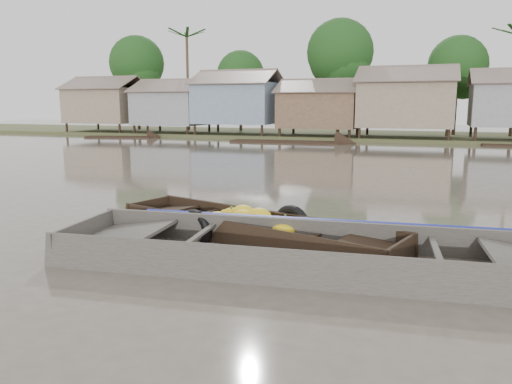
% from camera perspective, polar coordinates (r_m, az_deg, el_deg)
% --- Properties ---
extents(ground, '(120.00, 120.00, 0.00)m').
position_cam_1_polar(ground, '(9.97, -7.08, -5.70)').
color(ground, '#534C40').
rests_on(ground, ground).
extents(riverbank, '(120.00, 12.47, 10.22)m').
position_cam_1_polar(riverbank, '(40.47, 17.71, 10.16)').
color(riverbank, '#384723').
rests_on(riverbank, ground).
extents(banana_boat, '(6.44, 3.28, 0.90)m').
position_cam_1_polar(banana_boat, '(10.18, -0.83, -4.14)').
color(banana_boat, black).
rests_on(banana_boat, ground).
extents(viewer_boat, '(8.81, 3.04, 0.70)m').
position_cam_1_polar(viewer_boat, '(8.54, 6.33, -7.81)').
color(viewer_boat, '#3B3632').
rests_on(viewer_boat, ground).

